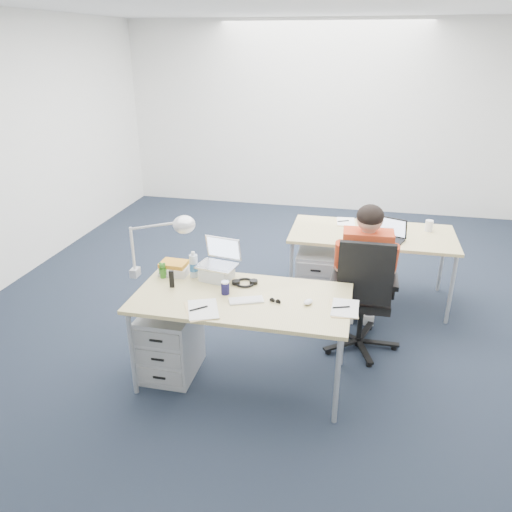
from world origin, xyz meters
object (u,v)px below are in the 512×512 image
(office_chair, at_px, (361,317))
(computer_mouse, at_px, (308,302))
(sunglasses, at_px, (275,301))
(desk_lamp, at_px, (152,245))
(bear_figurine, at_px, (163,270))
(cordless_phone, at_px, (172,279))
(desk_far, at_px, (372,237))
(seated_person, at_px, (364,273))
(silver_laptop, at_px, (217,261))
(wireless_keyboard, at_px, (246,300))
(drawer_pedestal_far, at_px, (318,276))
(far_cup, at_px, (429,226))
(desk_near, at_px, (242,302))
(dark_laptop, at_px, (387,230))
(book_stack, at_px, (174,268))
(can_koozie, at_px, (225,288))
(water_bottle, at_px, (194,264))
(headphones, at_px, (245,282))
(drawer_pedestal_near, at_px, (171,342))

(office_chair, xyz_separation_m, computer_mouse, (-0.39, -0.64, 0.45))
(office_chair, height_order, sunglasses, office_chair)
(sunglasses, distance_m, desk_lamp, 1.06)
(bear_figurine, xyz_separation_m, cordless_phone, (0.13, -0.15, 0.00))
(desk_far, xyz_separation_m, office_chair, (-0.05, -0.95, -0.38))
(seated_person, bearing_deg, silver_laptop, -155.40)
(wireless_keyboard, distance_m, bear_figurine, 0.78)
(seated_person, distance_m, computer_mouse, 0.92)
(seated_person, relative_size, drawer_pedestal_far, 2.33)
(far_cup, bearing_deg, seated_person, -122.67)
(seated_person, bearing_deg, desk_far, 83.59)
(desk_near, xyz_separation_m, desk_far, (0.94, 1.59, 0.00))
(drawer_pedestal_far, relative_size, dark_laptop, 1.82)
(bear_figurine, height_order, cordless_phone, cordless_phone)
(office_chair, relative_size, silver_laptop, 3.36)
(desk_near, xyz_separation_m, cordless_phone, (-0.56, 0.04, 0.11))
(desk_near, xyz_separation_m, dark_laptop, (1.07, 1.39, 0.16))
(wireless_keyboard, xyz_separation_m, sunglasses, (0.21, 0.02, 0.00))
(cordless_phone, bearing_deg, desk_lamp, 131.98)
(computer_mouse, xyz_separation_m, desk_lamp, (-1.24, 0.16, 0.27))
(desk_far, height_order, drawer_pedestal_far, desk_far)
(desk_far, bearing_deg, desk_near, -120.62)
(office_chair, bearing_deg, dark_laptop, 75.94)
(seated_person, xyz_separation_m, sunglasses, (-0.62, -0.85, 0.10))
(desk_near, distance_m, book_stack, 0.69)
(bear_figurine, bearing_deg, can_koozie, -15.89)
(water_bottle, bearing_deg, seated_person, 23.01)
(desk_far, bearing_deg, book_stack, -139.89)
(headphones, relative_size, dark_laptop, 0.67)
(office_chair, xyz_separation_m, sunglasses, (-0.63, -0.67, 0.44))
(computer_mouse, bearing_deg, drawer_pedestal_near, -154.28)
(bear_figurine, relative_size, desk_lamp, 0.23)
(water_bottle, bearing_deg, desk_lamp, -161.86)
(headphones, distance_m, water_bottle, 0.44)
(wireless_keyboard, relative_size, book_stack, 1.10)
(silver_laptop, xyz_separation_m, sunglasses, (0.52, -0.28, -0.15))
(water_bottle, bearing_deg, far_cup, 37.88)
(desk_far, xyz_separation_m, silver_laptop, (-1.20, -1.34, 0.20))
(seated_person, relative_size, book_stack, 5.63)
(silver_laptop, relative_size, headphones, 1.56)
(drawer_pedestal_near, relative_size, silver_laptop, 1.74)
(wireless_keyboard, xyz_separation_m, dark_laptop, (1.02, 1.45, 0.10))
(drawer_pedestal_far, height_order, wireless_keyboard, wireless_keyboard)
(seated_person, distance_m, headphones, 1.10)
(book_stack, height_order, dark_laptop, dark_laptop)
(bear_figurine, bearing_deg, drawer_pedestal_near, -61.46)
(wireless_keyboard, height_order, bear_figurine, bear_figurine)
(drawer_pedestal_far, height_order, dark_laptop, dark_laptop)
(seated_person, xyz_separation_m, cordless_phone, (-1.44, -0.78, 0.16))
(seated_person, bearing_deg, dark_laptop, 69.90)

